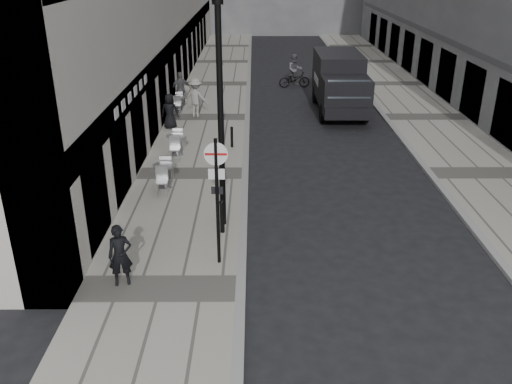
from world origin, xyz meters
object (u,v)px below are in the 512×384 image
walking_man (120,256)px  cyclist (295,75)px  lamppost (220,103)px  panel_van (340,80)px  sign_post (217,186)px

walking_man → cyclist: cyclist is taller
walking_man → lamppost: 5.00m
lamppost → panel_van: bearing=67.9°
sign_post → lamppost: bearing=91.3°
walking_man → sign_post: bearing=9.2°
lamppost → panel_van: (5.40, 13.30, -2.23)m
walking_man → sign_post: 2.93m
sign_post → panel_van: (5.40, 15.56, -0.70)m
lamppost → panel_van: 14.53m
panel_van → lamppost: bearing=-111.6°
panel_van → cyclist: size_ratio=3.02×
lamppost → cyclist: size_ratio=3.27×
lamppost → cyclist: (3.46, 18.83, -3.07)m
cyclist → lamppost: bearing=-107.9°
walking_man → cyclist: size_ratio=0.78×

